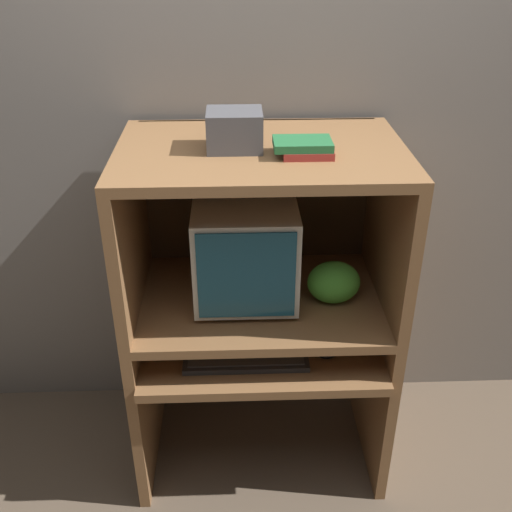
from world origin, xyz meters
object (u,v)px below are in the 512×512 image
object	(u,v)px
crt_monitor	(245,245)
mouse	(326,354)
book_stack	(305,147)
storage_box	(235,130)
snack_bag	(334,282)
keyboard	(246,357)

from	to	relation	value
crt_monitor	mouse	xyz separation A→B (m)	(0.29, -0.22, -0.35)
book_stack	storage_box	bearing A→B (deg)	162.49
snack_bag	crt_monitor	bearing A→B (deg)	165.25
snack_bag	storage_box	world-z (taller)	storage_box
mouse	storage_box	bearing A→B (deg)	152.09
crt_monitor	keyboard	bearing A→B (deg)	-91.27
mouse	book_stack	world-z (taller)	book_stack
mouse	book_stack	size ratio (longest dim) A/B	0.33
mouse	snack_bag	size ratio (longest dim) A/B	0.32
keyboard	storage_box	distance (m)	0.82
mouse	storage_box	distance (m)	0.88
snack_bag	storage_box	bearing A→B (deg)	174.33
snack_bag	book_stack	distance (m)	0.55
book_stack	storage_box	xyz separation A→B (m)	(-0.22, 0.07, 0.04)
mouse	book_stack	distance (m)	0.77
keyboard	storage_box	bearing A→B (deg)	98.58
crt_monitor	snack_bag	bearing A→B (deg)	-14.75
mouse	keyboard	bearing A→B (deg)	-179.87
keyboard	mouse	size ratio (longest dim) A/B	7.20
book_stack	storage_box	distance (m)	0.24
snack_bag	storage_box	xyz separation A→B (m)	(-0.36, 0.04, 0.57)
mouse	snack_bag	bearing A→B (deg)	76.07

